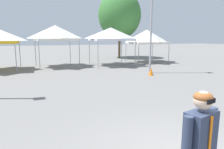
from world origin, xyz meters
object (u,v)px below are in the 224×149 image
(tree_behind_tents_center, at_px, (120,15))
(canopy_tent_right_of_center, at_px, (147,37))
(canopy_tent_behind_center, at_px, (111,34))
(canopy_tent_behind_left, at_px, (56,33))
(light_pole_opposite_side, at_px, (152,1))
(traffic_cone_lot_center, at_px, (151,71))
(person_foreground, at_px, (199,148))

(tree_behind_tents_center, bearing_deg, canopy_tent_right_of_center, -83.91)
(canopy_tent_behind_center, distance_m, canopy_tent_right_of_center, 4.27)
(tree_behind_tents_center, bearing_deg, canopy_tent_behind_left, -146.79)
(canopy_tent_behind_left, bearing_deg, light_pole_opposite_side, -45.94)
(canopy_tent_behind_left, relative_size, traffic_cone_lot_center, 6.62)
(canopy_tent_behind_left, distance_m, canopy_tent_right_of_center, 8.85)
(canopy_tent_behind_center, relative_size, canopy_tent_right_of_center, 1.01)
(tree_behind_tents_center, bearing_deg, light_pole_opposite_side, -103.12)
(traffic_cone_lot_center, bearing_deg, canopy_tent_right_of_center, 61.30)
(canopy_tent_right_of_center, distance_m, light_pole_opposite_side, 7.01)
(canopy_tent_behind_center, bearing_deg, traffic_cone_lot_center, -84.87)
(canopy_tent_behind_left, bearing_deg, person_foreground, -90.59)
(canopy_tent_right_of_center, xyz_separation_m, person_foreground, (-9.02, -16.21, -1.51))
(person_foreground, relative_size, traffic_cone_lot_center, 3.39)
(canopy_tent_right_of_center, bearing_deg, light_pole_opposite_side, -118.91)
(canopy_tent_right_of_center, relative_size, tree_behind_tents_center, 0.45)
(person_foreground, height_order, traffic_cone_lot_center, person_foreground)
(canopy_tent_behind_center, relative_size, person_foreground, 2.04)
(canopy_tent_behind_left, height_order, canopy_tent_behind_center, canopy_tent_behind_left)
(canopy_tent_behind_center, height_order, person_foreground, canopy_tent_behind_center)
(canopy_tent_right_of_center, height_order, traffic_cone_lot_center, canopy_tent_right_of_center)
(canopy_tent_behind_center, bearing_deg, tree_behind_tents_center, 60.24)
(canopy_tent_behind_left, distance_m, tree_behind_tents_center, 10.15)
(person_foreground, xyz_separation_m, tree_behind_tents_center, (8.44, 21.66, 4.13))
(canopy_tent_behind_center, bearing_deg, canopy_tent_behind_left, 169.28)
(person_foreground, bearing_deg, light_pole_opposite_side, 60.82)
(tree_behind_tents_center, bearing_deg, canopy_tent_behind_center, -119.76)
(canopy_tent_behind_center, xyz_separation_m, light_pole_opposite_side, (0.98, -4.95, 2.09))
(canopy_tent_right_of_center, bearing_deg, traffic_cone_lot_center, -118.70)
(canopy_tent_behind_left, relative_size, tree_behind_tents_center, 0.43)
(person_foreground, xyz_separation_m, traffic_cone_lot_center, (5.36, 9.53, -0.77))
(light_pole_opposite_side, bearing_deg, canopy_tent_behind_left, 134.06)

